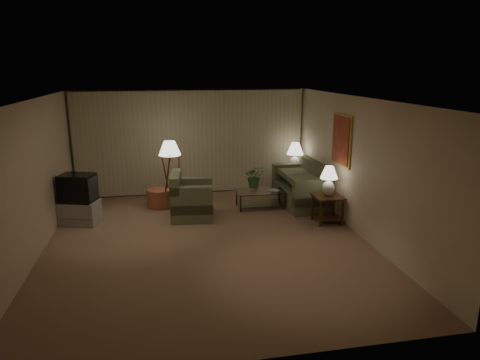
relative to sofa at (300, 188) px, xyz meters
name	(u,v)px	position (x,y,z in m)	size (l,w,h in m)	color
ground	(208,242)	(-2.50, -1.94, -0.41)	(7.00, 7.00, 0.00)	#977753
room_shell	(199,139)	(-2.48, -0.44, 1.34)	(6.04, 7.02, 2.72)	beige
sofa	(300,188)	(0.00, 0.00, 0.00)	(1.88, 1.00, 0.82)	#767F59
armchair	(192,200)	(-2.67, -0.48, -0.01)	(1.15, 1.11, 0.80)	#767F59
side_table_near	(328,204)	(0.15, -1.35, 0.01)	(0.59, 0.59, 0.60)	#36190E
side_table_far	(294,178)	(0.15, 0.96, -0.01)	(0.54, 0.45, 0.60)	#36190E
table_lamp_near	(329,178)	(0.15, -1.35, 0.57)	(0.37, 0.37, 0.64)	silver
table_lamp_far	(295,154)	(0.15, 0.96, 0.63)	(0.43, 0.43, 0.75)	silver
coffee_table	(261,196)	(-1.02, -0.10, -0.13)	(1.20, 0.65, 0.41)	silver
tv_cabinet	(80,212)	(-5.05, -0.43, -0.16)	(0.89, 0.70, 0.50)	#A6A6A8
crt_tv	(78,188)	(-5.05, -0.43, 0.38)	(0.80, 0.67, 0.58)	black
floor_lamp	(171,173)	(-3.09, 0.33, 0.43)	(0.52, 0.52, 1.59)	#36190E
ottoman	(161,198)	(-3.35, 0.44, -0.19)	(0.66, 0.66, 0.44)	#A35637
vase	(254,188)	(-1.17, -0.10, 0.08)	(0.15, 0.15, 0.16)	white
flowers	(255,174)	(-1.17, -0.10, 0.42)	(0.46, 0.40, 0.51)	#396C30
book	(272,191)	(-0.77, -0.20, 0.01)	(0.18, 0.24, 0.02)	olive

